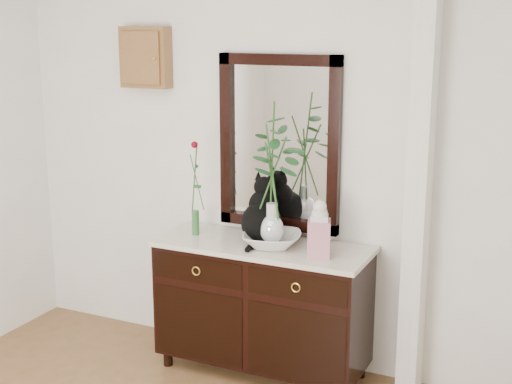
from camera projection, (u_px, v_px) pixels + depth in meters
The scene contains 10 objects.
wall_back at pixel (265, 156), 4.51m from camera, with size 3.60×0.04×2.70m, color white.
pilaster at pixel (420, 172), 4.03m from camera, with size 0.12×0.20×2.70m, color white.
sideboard at pixel (263, 301), 4.46m from camera, with size 1.33×0.52×0.82m.
wall_mirror at pixel (279, 143), 4.44m from camera, with size 0.80×0.06×1.10m.
key_cabinet at pixel (146, 57), 4.69m from camera, with size 0.35×0.10×0.40m, color brown.
cat at pixel (261, 209), 4.40m from camera, with size 0.28×0.35×0.40m, color black, non-canonical shape.
lotus_bowl at pixel (272, 240), 4.31m from camera, with size 0.35×0.35×0.09m, color silver.
vase_branches at pixel (272, 173), 4.21m from camera, with size 0.42×0.42×0.88m, color silver, non-canonical shape.
bud_vase_rose at pixel (195, 188), 4.49m from camera, with size 0.07×0.07×0.62m, color #316935, non-canonical shape.
ginger_jar at pixel (319, 228), 4.10m from camera, with size 0.13×0.13×0.35m, color white, non-canonical shape.
Camera 1 is at (1.83, -2.07, 2.17)m, focal length 50.00 mm.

